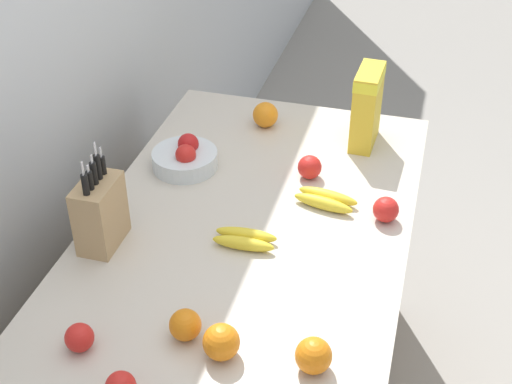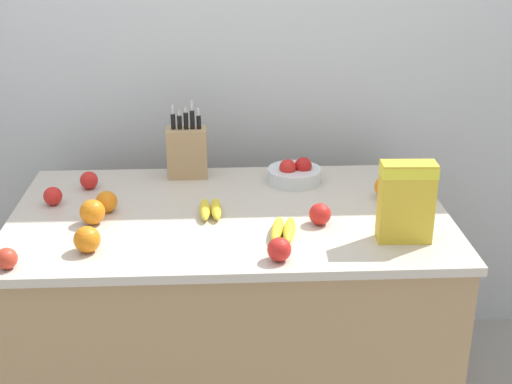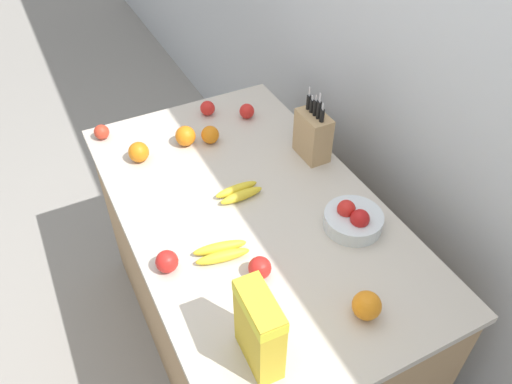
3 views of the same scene
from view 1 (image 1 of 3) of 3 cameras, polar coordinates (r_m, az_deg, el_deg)
The scene contains 14 objects.
wall_back at distance 2.07m, azimuth -19.11°, elevation 9.19°, with size 9.00×0.06×2.60m.
counter at distance 2.33m, azimuth -0.64°, elevation -11.61°, with size 1.54×0.90×0.89m.
knife_block at distance 1.96m, azimuth -12.37°, elevation -1.60°, with size 0.16×0.09×0.31m.
cereal_box at distance 2.37m, azimuth 8.88°, elevation 6.98°, with size 0.18×0.08×0.27m.
fruit_bowl at distance 2.28m, azimuth -5.68°, elevation 2.76°, with size 0.21×0.21×0.10m.
banana_bunch_left at distance 1.96m, azimuth -0.91°, elevation -3.78°, with size 0.08×0.18×0.04m.
banana_bunch_right at distance 2.12m, azimuth 5.59°, elevation -0.61°, with size 0.11×0.19×0.04m.
apple_near_bananas at distance 2.07m, azimuth 10.34°, elevation -1.39°, with size 0.08×0.08×0.08m, color red.
apple_rightmost at distance 1.72m, azimuth -13.95°, elevation -11.24°, with size 0.07×0.07×0.07m, color red.
apple_leftmost at distance 2.22m, azimuth 4.31°, elevation 2.00°, with size 0.08×0.08×0.08m, color red.
orange_front_center at distance 1.70m, azimuth -5.68°, elevation -10.53°, with size 0.08×0.08×0.08m, color orange.
orange_back_center at distance 1.63m, azimuth 4.62°, elevation -12.91°, with size 0.08×0.08×0.08m, color orange.
orange_near_bowl at distance 2.49m, azimuth 0.76°, elevation 6.20°, with size 0.09×0.09×0.09m, color orange.
orange_front_right at distance 1.65m, azimuth -2.79°, elevation -11.90°, with size 0.09×0.09×0.09m, color orange.
Camera 1 is at (-1.53, -0.45, 2.14)m, focal length 50.00 mm.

